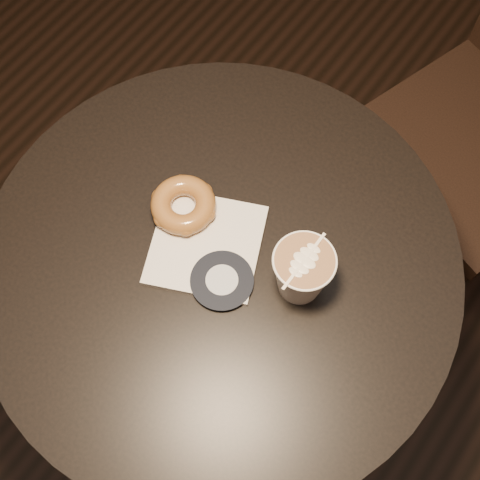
# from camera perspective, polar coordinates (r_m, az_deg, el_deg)

# --- Properties ---
(cafe_table) EXTENTS (0.70, 0.70, 0.75)m
(cafe_table) POSITION_cam_1_polar(r_m,az_deg,el_deg) (1.15, -1.50, -5.41)
(cafe_table) COLOR black
(cafe_table) RESTS_ON ground
(pastry_bag) EXTENTS (0.20, 0.20, 0.01)m
(pastry_bag) POSITION_cam_1_polar(r_m,az_deg,el_deg) (0.96, -2.92, -0.41)
(pastry_bag) COLOR silver
(pastry_bag) RESTS_ON cafe_table
(doughnut) EXTENTS (0.10, 0.10, 0.03)m
(doughnut) POSITION_cam_1_polar(r_m,az_deg,el_deg) (0.97, -4.86, 3.02)
(doughnut) COLOR brown
(doughnut) RESTS_ON pastry_bag
(latte_cup) EXTENTS (0.08, 0.08, 0.09)m
(latte_cup) POSITION_cam_1_polar(r_m,az_deg,el_deg) (0.90, 5.29, -2.82)
(latte_cup) COLOR white
(latte_cup) RESTS_ON cafe_table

